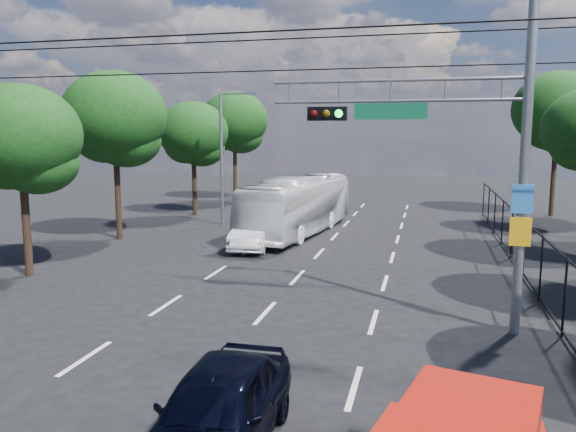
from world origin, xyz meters
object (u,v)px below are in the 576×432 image
(signal_mast, at_px, (473,121))
(navy_hatchback, at_px, (218,410))
(white_bus, at_px, (298,205))
(white_van, at_px, (253,232))

(signal_mast, bearing_deg, navy_hatchback, -120.98)
(white_bus, relative_size, white_van, 2.44)
(navy_hatchback, bearing_deg, white_van, 104.40)
(navy_hatchback, height_order, white_van, navy_hatchback)
(signal_mast, xyz_separation_m, white_bus, (-7.20, 12.40, -3.83))
(white_bus, xyz_separation_m, white_van, (-1.09, -3.91, -0.73))
(white_bus, height_order, white_van, white_bus)
(navy_hatchback, bearing_deg, white_bus, 98.22)
(signal_mast, xyz_separation_m, navy_hatchback, (-4.06, -6.76, -4.54))
(navy_hatchback, relative_size, white_van, 1.00)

